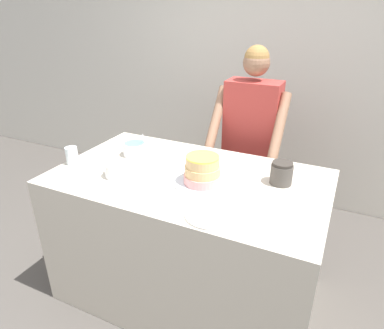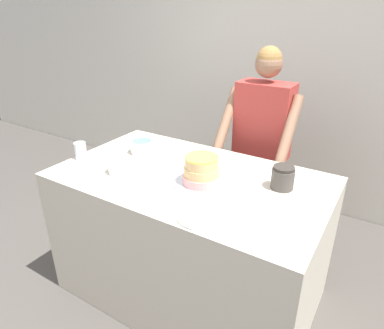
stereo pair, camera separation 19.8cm
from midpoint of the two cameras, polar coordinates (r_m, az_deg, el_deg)
The scene contains 9 objects.
wall_back at distance 3.42m, azimuth 16.61°, elevation 14.64°, with size 10.00×0.05×2.60m.
counter at distance 2.32m, azimuth 2.12°, elevation -12.03°, with size 1.65×0.97×0.91m.
person_baker at distance 2.69m, azimuth 13.66°, elevation 4.79°, with size 0.55×0.46×1.61m.
cake at distance 1.95m, azimuth 4.51°, elevation -1.40°, with size 0.33×0.33×0.18m.
frosting_bowl_pink at distance 2.13m, azimuth -9.39°, elevation -0.26°, with size 0.14×0.14×0.16m.
frosting_bowl_blue at distance 2.40m, azimuth -5.98°, elevation 2.99°, with size 0.16×0.16×0.16m.
drinking_glass at distance 2.38m, azimuth -15.87°, elevation 2.17°, with size 0.08×0.08×0.11m.
ceramic_plate at distance 1.69m, azimuth 5.03°, elevation -8.65°, with size 0.25×0.25×0.01m.
stoneware_jar at distance 2.01m, azimuth 17.65°, elevation -2.17°, with size 0.13×0.13×0.13m.
Camera 2 is at (0.99, -1.09, 1.85)m, focal length 32.00 mm.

